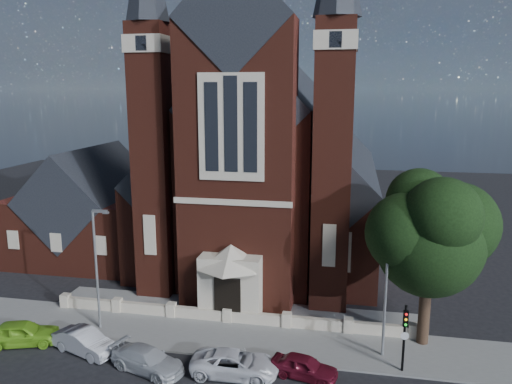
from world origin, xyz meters
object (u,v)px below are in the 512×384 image
Objects in this scene: street_lamp_right at (388,283)px; church at (269,166)px; traffic_signal at (405,330)px; street_tree at (432,237)px; car_white_suv at (235,364)px; car_lime_van at (22,333)px; car_silver_b at (147,360)px; street_lamp_left at (97,263)px; parish_hall at (93,213)px; car_dark_red at (304,367)px; car_silver_a at (85,342)px.

church is at bearing 118.04° from street_lamp_right.
street_lamp_right reaches higher than traffic_signal.
street_tree is at bearing 64.05° from traffic_signal.
church is 23.76m from car_white_suv.
traffic_signal reaches higher than car_white_suv.
traffic_signal is 0.90× the size of car_lime_van.
traffic_signal is 22.82m from car_lime_van.
car_lime_van is 0.99× the size of car_silver_b.
street_lamp_left is at bearing -175.24° from street_tree.
car_white_suv is (9.85, -3.52, -3.92)m from street_lamp_left.
traffic_signal reaches higher than car_silver_b.
street_tree is 20.71m from street_lamp_left.
street_lamp_left is 19.08m from traffic_signal.
car_dark_red is (21.70, -17.02, -3.38)m from parish_hall.
parish_hall is (-16.00, -4.94, -4.17)m from church.
street_lamp_right is 2.20× the size of car_dark_red.
street_lamp_right is (18.00, 0.00, 0.00)m from street_lamp_left.
car_lime_van is at bearing -169.51° from street_tree.
car_dark_red is (17.42, -0.22, -0.13)m from car_lime_van.
car_lime_van is 17.42m from car_dark_red.
parish_hall is 19.28m from car_silver_a.
street_lamp_left is at bearing 29.41° from car_silver_a.
car_silver_a is 0.88× the size of car_white_suv.
traffic_signal is at bearing -4.76° from street_lamp_left.
car_silver_a is (4.32, -0.13, -0.06)m from car_lime_van.
traffic_signal is at bearing -61.80° from church.
street_lamp_right reaches higher than car_silver_a.
car_white_suv is at bearing -74.15° from car_silver_a.
street_tree is (12.60, -17.23, -1.23)m from church.
street_tree is (28.60, -12.29, 2.95)m from parish_hall.
street_tree reaches higher than car_silver_b.
car_lime_van reaches higher than car_silver_b.
church is at bearing 0.80° from car_silver_a.
parish_hall is at bearing 64.62° from car_dark_red.
traffic_signal is at bearing -66.31° from car_silver_a.
church is 8.72× the size of traffic_signal.
street_lamp_left is 1.66× the size of car_white_suv.
traffic_signal is at bearing -79.95° from car_white_suv.
car_silver_b is at bearing -169.93° from traffic_signal.
traffic_signal reaches higher than car_lime_van.
car_silver_b is 1.22× the size of car_dark_red.
car_white_suv is (4.90, 0.53, 0.02)m from car_silver_b.
street_tree is at bearing -23.26° from parish_hall.
car_dark_red is at bearing -70.90° from car_silver_a.
parish_hall is at bearing 150.02° from traffic_signal.
street_lamp_right is at bearing -61.01° from car_silver_a.
church is 2.86× the size of parish_hall.
parish_hall is 2.74× the size of car_lime_van.
traffic_signal reaches higher than car_dark_red.
car_white_suv is (9.34, -0.59, -0.03)m from car_silver_a.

